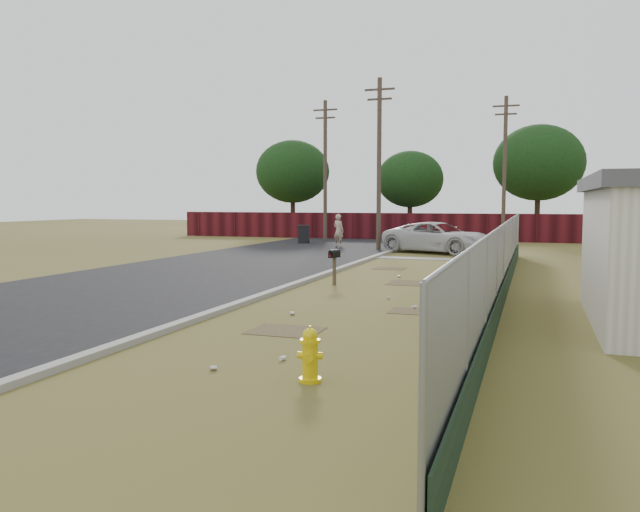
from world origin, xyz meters
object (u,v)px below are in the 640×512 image
at_px(mailbox, 334,257).
at_px(pedestrian, 339,231).
at_px(pickup_truck, 439,238).
at_px(trash_bin, 304,234).
at_px(fire_hydrant, 310,356).

distance_m(mailbox, pedestrian, 16.43).
bearing_deg(pickup_truck, trash_bin, 83.79).
relative_size(mailbox, pickup_truck, 0.20).
relative_size(fire_hydrant, pedestrian, 0.44).
bearing_deg(pedestrian, pickup_truck, 178.47).
xyz_separation_m(mailbox, trash_bin, (-7.65, 17.84, -0.30)).
bearing_deg(mailbox, pedestrian, 106.82).
height_order(mailbox, pedestrian, pedestrian).
xyz_separation_m(mailbox, pickup_truck, (1.27, 13.19, -0.10)).
bearing_deg(trash_bin, pedestrian, -36.06).
distance_m(mailbox, trash_bin, 19.41).
bearing_deg(fire_hydrant, pedestrian, 106.40).
bearing_deg(fire_hydrant, trash_bin, 110.62).
height_order(mailbox, pickup_truck, pickup_truck).
relative_size(pedestrian, trash_bin, 1.65).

